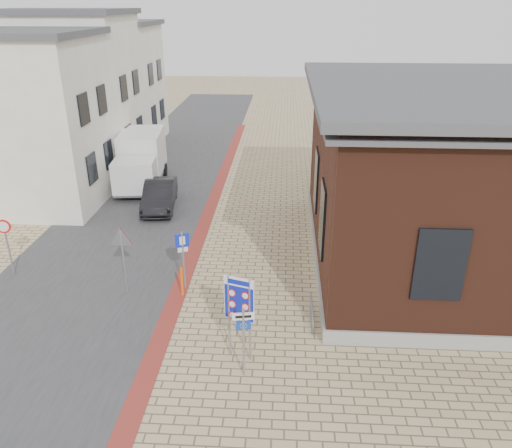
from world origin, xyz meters
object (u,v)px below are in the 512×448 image
(box_truck, at_px, (141,160))
(bollard, at_px, (182,282))
(sedan, at_px, (160,195))
(essen_sign, at_px, (243,333))
(border_sign, at_px, (239,301))
(parking_sign, at_px, (183,251))

(box_truck, bearing_deg, bollard, -74.77)
(sedan, distance_m, box_truck, 3.78)
(essen_sign, bearing_deg, sedan, 103.95)
(bollard, bearing_deg, box_truck, 111.54)
(essen_sign, height_order, bollard, essen_sign)
(border_sign, xyz_separation_m, essen_sign, (0.18, -0.77, -0.47))
(border_sign, distance_m, parking_sign, 4.31)
(parking_sign, bearing_deg, box_truck, 89.36)
(essen_sign, xyz_separation_m, parking_sign, (-2.48, 4.40, 0.10))
(sedan, xyz_separation_m, bollard, (2.70, -8.07, -0.13))
(border_sign, relative_size, bollard, 2.40)
(box_truck, distance_m, bollard, 12.21)
(border_sign, height_order, bollard, border_sign)
(essen_sign, xyz_separation_m, bollard, (-2.48, 3.93, -0.86))
(box_truck, distance_m, essen_sign, 16.76)
(sedan, distance_m, border_sign, 12.35)
(box_truck, relative_size, parking_sign, 2.53)
(parking_sign, bearing_deg, border_sign, -80.59)
(sedan, distance_m, bollard, 8.51)
(border_sign, xyz_separation_m, bollard, (-2.30, 3.15, -1.33))
(parking_sign, height_order, bollard, parking_sign)
(sedan, xyz_separation_m, parking_sign, (2.70, -7.61, 0.82))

